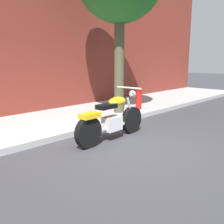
# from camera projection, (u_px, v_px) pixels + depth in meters

# --- Properties ---
(ground_plane) EXTENTS (60.00, 60.00, 0.00)m
(ground_plane) POSITION_uv_depth(u_px,v_px,m) (120.00, 145.00, 5.44)
(ground_plane) COLOR #38383D
(sidewalk) EXTENTS (21.16, 2.75, 0.14)m
(sidewalk) POSITION_uv_depth(u_px,v_px,m) (52.00, 122.00, 7.17)
(sidewalk) COLOR #A8A8A8
(sidewalk) RESTS_ON ground
(motorcycle) EXTENTS (2.14, 0.70, 1.15)m
(motorcycle) POSITION_uv_depth(u_px,v_px,m) (112.00, 120.00, 5.76)
(motorcycle) COLOR black
(motorcycle) RESTS_ON ground
(fire_hydrant) EXTENTS (0.20, 0.20, 0.91)m
(fire_hydrant) POSITION_uv_depth(u_px,v_px,m) (139.00, 100.00, 8.62)
(fire_hydrant) COLOR red
(fire_hydrant) RESTS_ON ground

